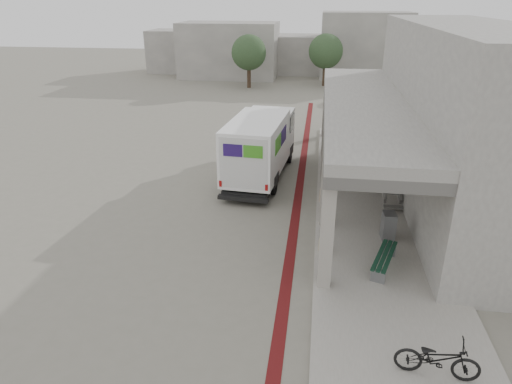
# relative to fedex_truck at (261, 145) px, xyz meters

# --- Properties ---
(ground) EXTENTS (120.00, 120.00, 0.00)m
(ground) POSITION_rel_fedex_truck_xyz_m (0.91, -5.15, -1.59)
(ground) COLOR slate
(ground) RESTS_ON ground
(bike_lane_stripe) EXTENTS (0.35, 40.00, 0.01)m
(bike_lane_stripe) POSITION_rel_fedex_truck_xyz_m (1.91, -3.15, -1.59)
(bike_lane_stripe) COLOR #541012
(bike_lane_stripe) RESTS_ON ground
(sidewalk) EXTENTS (4.40, 28.00, 0.12)m
(sidewalk) POSITION_rel_fedex_truck_xyz_m (4.91, -5.15, -1.53)
(sidewalk) COLOR gray
(sidewalk) RESTS_ON ground
(transit_building) EXTENTS (7.60, 17.00, 7.00)m
(transit_building) POSITION_rel_fedex_truck_xyz_m (7.74, -0.65, 1.81)
(transit_building) COLOR gray
(transit_building) RESTS_ON ground
(distant_backdrop) EXTENTS (28.00, 10.00, 6.50)m
(distant_backdrop) POSITION_rel_fedex_truck_xyz_m (-1.93, 30.74, 1.11)
(distant_backdrop) COLOR gray
(distant_backdrop) RESTS_ON ground
(tree_left) EXTENTS (3.20, 3.20, 4.80)m
(tree_left) POSITION_rel_fedex_truck_xyz_m (-4.09, 22.85, 1.59)
(tree_left) COLOR #38281C
(tree_left) RESTS_ON ground
(tree_mid) EXTENTS (3.20, 3.20, 4.80)m
(tree_mid) POSITION_rel_fedex_truck_xyz_m (2.91, 24.85, 1.59)
(tree_mid) COLOR #38281C
(tree_mid) RESTS_ON ground
(tree_right) EXTENTS (3.20, 3.20, 4.80)m
(tree_right) POSITION_rel_fedex_truck_xyz_m (10.91, 23.85, 1.59)
(tree_right) COLOR #38281C
(tree_right) RESTS_ON ground
(fedex_truck) EXTENTS (2.76, 7.16, 2.99)m
(fedex_truck) POSITION_rel_fedex_truck_xyz_m (0.00, 0.00, 0.00)
(fedex_truck) COLOR black
(fedex_truck) RESTS_ON ground
(bench) EXTENTS (1.03, 2.06, 0.47)m
(bench) POSITION_rel_fedex_truck_xyz_m (4.86, -7.52, -1.13)
(bench) COLOR slate
(bench) RESTS_ON sidewalk
(bollard_near) EXTENTS (0.37, 0.37, 0.55)m
(bollard_near) POSITION_rel_fedex_truck_xyz_m (3.01, -6.66, -1.20)
(bollard_near) COLOR tan
(bollard_near) RESTS_ON sidewalk
(bollard_far) EXTENTS (0.44, 0.44, 0.66)m
(bollard_far) POSITION_rel_fedex_truck_xyz_m (3.01, -2.68, -1.14)
(bollard_far) COLOR tan
(bollard_far) RESTS_ON sidewalk
(utility_cabinet) EXTENTS (0.47, 0.60, 0.96)m
(utility_cabinet) POSITION_rel_fedex_truck_xyz_m (5.21, -5.52, -0.99)
(utility_cabinet) COLOR slate
(utility_cabinet) RESTS_ON sidewalk
(bicycle_black) EXTENTS (1.89, 0.84, 0.96)m
(bicycle_black) POSITION_rel_fedex_truck_xyz_m (5.49, -11.85, -0.99)
(bicycle_black) COLOR black
(bicycle_black) RESTS_ON sidewalk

